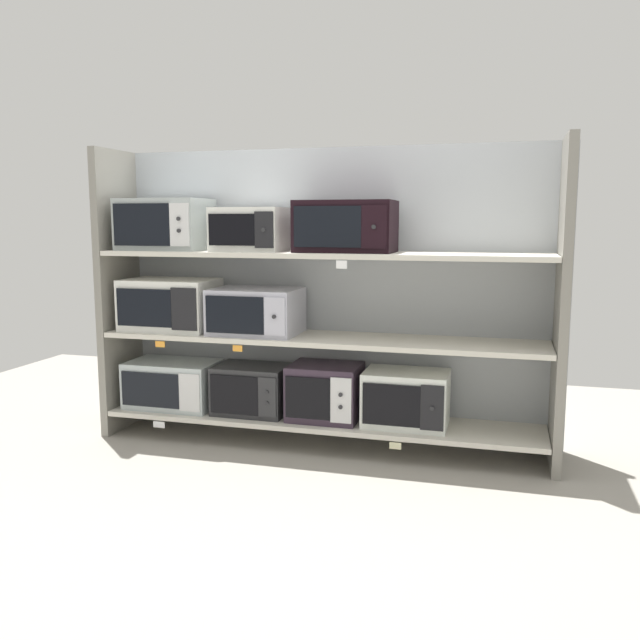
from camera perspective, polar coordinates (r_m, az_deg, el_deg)
The scene contains 21 objects.
ground at distance 3.32m, azimuth -4.83°, elevation -16.11°, with size 6.67×6.00×0.02m, color gray.
back_panel at distance 4.24m, azimuth 0.91°, elevation 2.21°, with size 2.87×0.04×1.81m, color #9EA3A8.
upright_left at distance 4.56m, azimuth -16.81°, elevation 2.28°, with size 0.05×0.46×1.81m, color gray.
upright_right at distance 3.87m, azimuth 19.92°, elevation 1.10°, with size 0.05×0.46×1.81m, color gray.
shelf_0 at distance 4.15m, azimuth 0.00°, elevation -8.54°, with size 2.67×0.46×0.03m, color beige.
microwave_0 at distance 4.47m, azimuth -12.42°, elevation -5.34°, with size 0.57×0.36×0.30m.
microwave_1 at distance 4.24m, azimuth -5.82°, elevation -5.89°, with size 0.45×0.34×0.30m.
microwave_2 at distance 4.09m, azimuth 0.43°, elevation -6.14°, with size 0.42×0.36×0.34m.
microwave_3 at distance 4.00m, azimuth 7.35°, elevation -6.65°, with size 0.49×0.35×0.32m.
price_tag_0 at distance 4.32m, azimuth -13.57°, elevation -8.67°, with size 0.08×0.00×0.04m, color white.
price_tag_1 at distance 3.84m, azimuth 6.45°, elevation -10.62°, with size 0.07×0.00×0.04m, color beige.
shelf_1 at distance 4.03m, azimuth 0.00°, elevation -1.62°, with size 2.67×0.46×0.03m, color beige.
microwave_4 at distance 4.37m, azimuth -12.64°, elevation 1.31°, with size 0.57×0.39×0.32m.
microwave_5 at distance 4.13m, azimuth -5.47°, elevation 0.76°, with size 0.53×0.41×0.28m.
price_tag_2 at distance 4.18m, azimuth -13.48°, elevation -2.02°, with size 0.06×0.00×0.04m, color orange.
price_tag_3 at distance 3.96m, azimuth -7.05°, elevation -2.42°, with size 0.06×0.00×0.04m, color orange.
shelf_2 at distance 3.98m, azimuth 0.00°, elevation 5.61°, with size 2.67×0.46×0.03m, color beige.
microwave_6 at distance 4.35m, azimuth -13.06°, elevation 7.94°, with size 0.54×0.39×0.32m.
microwave_7 at distance 4.11m, azimuth -5.92°, elevation 7.70°, with size 0.43×0.36×0.26m.
microwave_8 at distance 3.93m, azimuth 2.20°, elevation 7.98°, with size 0.57×0.36×0.30m.
price_tag_4 at distance 3.71m, azimuth 1.85°, elevation 4.74°, with size 0.06×0.00×0.04m, color white.
Camera 1 is at (1.07, -3.83, 1.37)m, focal length 37.52 mm.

